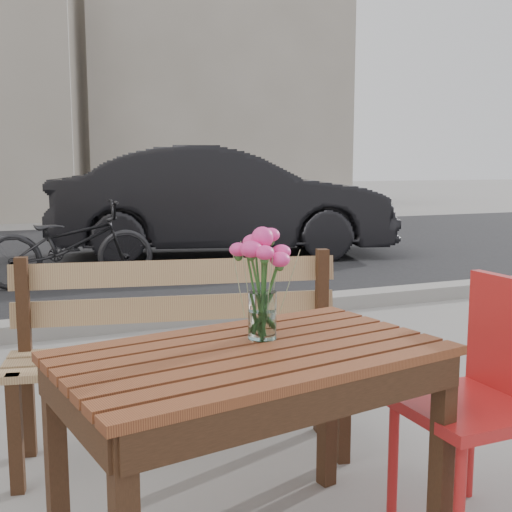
{
  "coord_description": "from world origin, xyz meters",
  "views": [
    {
      "loc": [
        -0.75,
        -1.7,
        1.22
      ],
      "look_at": [
        0.02,
        0.12,
        0.94
      ],
      "focal_mm": 45.0,
      "sensor_mm": 36.0,
      "label": 1
    }
  ],
  "objects_px": {
    "main_table": "(253,386)",
    "red_chair": "(488,386)",
    "main_vase": "(262,270)",
    "bicycle": "(70,244)",
    "parked_car": "(223,202)"
  },
  "relations": [
    {
      "from": "parked_car",
      "to": "bicycle",
      "type": "xyz_separation_m",
      "value": [
        -2.17,
        -1.48,
        -0.29
      ]
    },
    {
      "from": "main_vase",
      "to": "bicycle",
      "type": "xyz_separation_m",
      "value": [
        -0.02,
        4.81,
        -0.47
      ]
    },
    {
      "from": "red_chair",
      "to": "main_vase",
      "type": "xyz_separation_m",
      "value": [
        -0.74,
        0.19,
        0.41
      ]
    },
    {
      "from": "main_table",
      "to": "red_chair",
      "type": "distance_m",
      "value": 0.82
    },
    {
      "from": "red_chair",
      "to": "bicycle",
      "type": "relative_size",
      "value": 0.51
    },
    {
      "from": "red_chair",
      "to": "main_table",
      "type": "bearing_deg",
      "value": -96.77
    },
    {
      "from": "bicycle",
      "to": "main_table",
      "type": "bearing_deg",
      "value": -178.2
    },
    {
      "from": "main_table",
      "to": "bicycle",
      "type": "bearing_deg",
      "value": 79.69
    },
    {
      "from": "bicycle",
      "to": "red_chair",
      "type": "bearing_deg",
      "value": -169.0
    },
    {
      "from": "main_vase",
      "to": "bicycle",
      "type": "height_order",
      "value": "main_vase"
    },
    {
      "from": "main_table",
      "to": "main_vase",
      "type": "relative_size",
      "value": 3.48
    },
    {
      "from": "main_table",
      "to": "bicycle",
      "type": "relative_size",
      "value": 0.73
    },
    {
      "from": "main_vase",
      "to": "bicycle",
      "type": "relative_size",
      "value": 0.21
    },
    {
      "from": "red_chair",
      "to": "parked_car",
      "type": "height_order",
      "value": "parked_car"
    },
    {
      "from": "red_chair",
      "to": "main_vase",
      "type": "relative_size",
      "value": 2.44
    }
  ]
}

